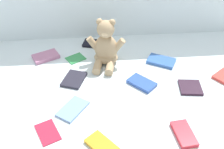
% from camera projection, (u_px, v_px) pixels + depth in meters
% --- Properties ---
extents(ground_plane, '(3.20, 3.20, 0.00)m').
position_uv_depth(ground_plane, '(111.00, 78.00, 1.29)').
color(ground_plane, silver).
extents(teddy_bear, '(0.20, 0.19, 0.24)m').
position_uv_depth(teddy_bear, '(106.00, 47.00, 1.35)').
color(teddy_bear, tan).
rests_on(teddy_bear, ground_plane).
extents(book_case_0, '(0.15, 0.13, 0.02)m').
position_uv_depth(book_case_0, '(46.00, 56.00, 1.43)').
color(book_case_0, '#B26E92').
rests_on(book_case_0, ground_plane).
extents(book_case_1, '(0.13, 0.14, 0.01)m').
position_uv_depth(book_case_1, '(102.00, 146.00, 0.97)').
color(book_case_1, gold).
rests_on(book_case_1, ground_plane).
extents(book_case_2, '(0.11, 0.13, 0.01)m').
position_uv_depth(book_case_2, '(48.00, 132.00, 1.03)').
color(book_case_2, red).
rests_on(book_case_2, ground_plane).
extents(book_case_3, '(0.16, 0.14, 0.02)m').
position_uv_depth(book_case_3, '(161.00, 61.00, 1.40)').
color(book_case_3, '#335FAB').
rests_on(book_case_3, ground_plane).
extents(book_case_4, '(0.08, 0.13, 0.02)m').
position_uv_depth(book_case_4, '(184.00, 134.00, 1.01)').
color(book_case_4, red).
rests_on(book_case_4, ground_plane).
extents(book_case_5, '(0.12, 0.11, 0.01)m').
position_uv_depth(book_case_5, '(76.00, 58.00, 1.42)').
color(book_case_5, '#34904D').
rests_on(book_case_5, ground_plane).
extents(book_case_7, '(0.11, 0.11, 0.01)m').
position_uv_depth(book_case_7, '(190.00, 87.00, 1.23)').
color(book_case_7, '#2B1627').
rests_on(book_case_7, ground_plane).
extents(book_case_8, '(0.14, 0.14, 0.02)m').
position_uv_depth(book_case_8, '(142.00, 83.00, 1.25)').
color(book_case_8, '#3256AD').
rests_on(book_case_8, ground_plane).
extents(book_case_9, '(0.13, 0.11, 0.01)m').
position_uv_depth(book_case_9, '(94.00, 44.00, 1.54)').
color(book_case_9, black).
rests_on(book_case_9, ground_plane).
extents(book_case_10, '(0.14, 0.16, 0.01)m').
position_uv_depth(book_case_10, '(73.00, 109.00, 1.12)').
color(book_case_10, '#7EA4D9').
rests_on(book_case_10, ground_plane).
extents(book_case_11, '(0.13, 0.15, 0.01)m').
position_uv_depth(book_case_11, '(74.00, 80.00, 1.27)').
color(book_case_11, '#24222F').
rests_on(book_case_11, ground_plane).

